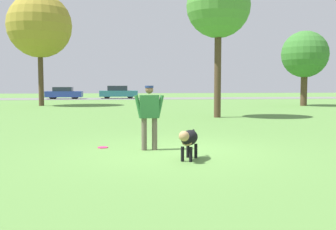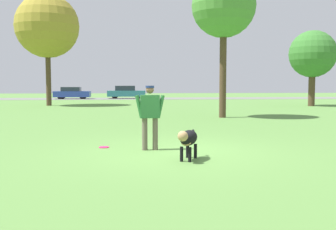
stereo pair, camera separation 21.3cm
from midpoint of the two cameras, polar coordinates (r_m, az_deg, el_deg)
ground_plane at (r=9.30m, az=0.02°, el=-5.37°), size 120.00×120.00×0.00m
far_road_strip at (r=43.57m, az=-5.28°, el=2.39°), size 120.00×6.00×0.01m
person at (r=9.46m, az=-3.38°, el=0.43°), size 0.72×0.23×1.56m
dog at (r=8.24m, az=2.29°, el=-3.46°), size 0.61×1.05×0.66m
frisbee at (r=10.04m, az=-10.06°, el=-4.65°), size 0.26×0.26×0.02m
tree_far_left at (r=30.75m, az=-18.33°, el=12.18°), size 4.64×4.64×8.17m
tree_mid_center at (r=19.28m, az=6.99°, el=15.35°), size 3.02×3.02×6.80m
tree_far_right at (r=30.63m, az=19.05°, el=8.28°), size 3.39×3.39×5.47m
parked_car_blue at (r=43.61m, az=-15.01°, el=3.09°), size 3.85×1.70×1.29m
parked_car_teal at (r=43.81m, az=-7.35°, el=3.29°), size 4.15×1.75×1.42m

